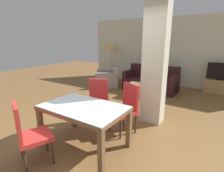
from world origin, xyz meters
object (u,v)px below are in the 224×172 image
Objects in this scene: dining_table at (84,115)px; armchair at (108,79)px; dining_chair_far_left at (98,100)px; coffee_table at (138,90)px; floor_lamp at (112,50)px; tv_stand at (221,87)px; tv_screen at (224,72)px; sofa at (151,82)px; bottle at (144,81)px; dining_chair_far_right at (126,106)px; dining_chair_near_left at (28,132)px.

dining_table is 4.17m from armchair.
dining_chair_far_left is 2.22m from coffee_table.
dining_table is at bearing -61.89° from floor_lamp.
tv_screen is (-0.00, -0.00, 0.53)m from tv_stand.
sofa is 1.92× the size of tv_screen.
tv_stand is at bearing -159.25° from sofa.
dining_table is at bearing 175.11° from armchair.
dining_table is 3.09m from coffee_table.
bottle is at bearing -139.40° from armchair.
sofa is 2.38m from tv_stand.
dining_chair_far_right is 4.32m from tv_stand.
armchair reaches higher than bottle.
bottle is 2.76m from tv_stand.
dining_chair_far_left is at bearing 113.81° from dining_chair_near_left.
dining_chair_far_right reaches higher than bottle.
sofa is (0.04, 3.18, -0.24)m from dining_chair_far_left.
dining_chair_far_left is 3.26m from armchair.
bottle is at bearing -116.18° from dining_chair_far_left.
sofa is 2.99× the size of coffee_table.
bottle is 2.75m from tv_screen.
sofa is at bearing 85.75° from coffee_table.
dining_chair_far_right is at bearing -173.47° from armchair.
dining_chair_far_right is 3.25m from sofa.
dining_chair_near_left is 3.96m from bottle.
dining_chair_near_left is 1.00× the size of dining_chair_far_left.
dining_chair_near_left is 0.52× the size of sofa.
tv_screen is (1.91, 4.88, 0.19)m from dining_table.
floor_lamp reaches higher than dining_table.
coffee_table is 0.64× the size of tv_screen.
sofa reaches higher than armchair.
sofa is at bearing 6.54° from tv_screen.
bottle is at bearing 31.37° from coffee_table.
armchair is 4.09m from tv_stand.
dining_chair_far_left is 0.80× the size of armchair.
sofa reaches higher than coffee_table.
dining_table is 1.16× the size of armchair.
coffee_table is 2.99m from floor_lamp.
dining_chair_far_right is at bearing -53.43° from floor_lamp.
sofa is at bearing -18.40° from floor_lamp.
tv_screen is at bearing -159.25° from sofa.
armchair is at bearing 118.62° from dining_table.
tv_screen reaches higher than bottle.
tv_screen reaches higher than dining_chair_far_left.
floor_lamp is at bearing 141.27° from coffee_table.
dining_chair_far_right is 1.00× the size of dining_chair_far_left.
armchair reaches higher than dining_table.
armchair is 1.94× the size of coffee_table.
tv_stand is at bearing 1.29° from floor_lamp.
sofa is 0.92m from bottle.
floor_lamp is (-0.56, 1.12, 1.07)m from armchair.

